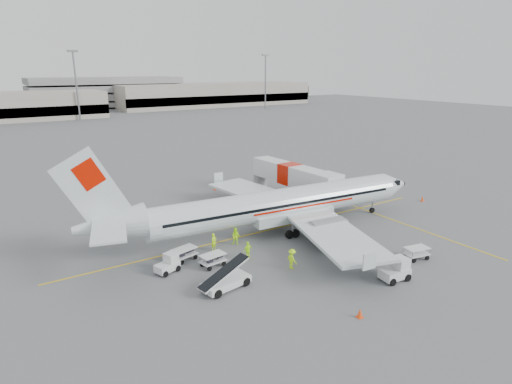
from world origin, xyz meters
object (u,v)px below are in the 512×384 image
(jet_bridge, at_px, (290,181))
(belt_loader, at_px, (226,272))
(tug_aft, at_px, (167,264))
(aircraft, at_px, (282,184))
(tug_fore, at_px, (346,243))
(tug_mid, at_px, (395,269))

(jet_bridge, distance_m, belt_loader, 25.66)
(belt_loader, relative_size, tug_aft, 2.59)
(aircraft, distance_m, tug_fore, 9.02)
(tug_fore, bearing_deg, tug_mid, -123.64)
(belt_loader, height_order, tug_mid, belt_loader)
(aircraft, height_order, tug_fore, aircraft)
(aircraft, xyz_separation_m, jet_bridge, (8.27, 9.41, -2.91))
(tug_fore, bearing_deg, belt_loader, 152.25)
(belt_loader, bearing_deg, tug_fore, -9.69)
(aircraft, xyz_separation_m, tug_fore, (1.94, -7.69, -4.29))
(tug_aft, bearing_deg, aircraft, -8.40)
(tug_mid, distance_m, tug_aft, 18.85)
(tug_aft, bearing_deg, tug_fore, -36.99)
(aircraft, xyz_separation_m, tug_aft, (-13.75, -2.48, -4.40))
(tug_aft, bearing_deg, tug_mid, -55.83)
(jet_bridge, xyz_separation_m, tug_aft, (-22.02, -11.89, -1.49))
(aircraft, bearing_deg, tug_mid, -79.65)
(tug_fore, height_order, tug_mid, tug_mid)
(tug_fore, bearing_deg, tug_aft, 134.23)
(jet_bridge, bearing_deg, tug_aft, -155.04)
(jet_bridge, height_order, tug_mid, jet_bridge)
(belt_loader, distance_m, tug_aft, 5.90)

